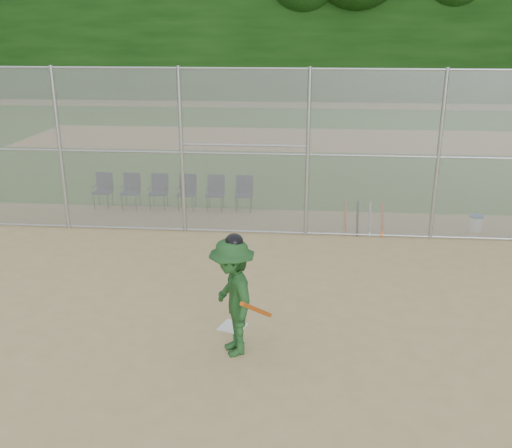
# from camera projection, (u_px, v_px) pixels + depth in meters

# --- Properties ---
(ground) EXTENTS (100.00, 100.00, 0.00)m
(ground) POSITION_uv_depth(u_px,v_px,m) (243.00, 336.00, 9.36)
(ground) COLOR tan
(ground) RESTS_ON ground
(grass_strip) EXTENTS (100.00, 100.00, 0.00)m
(grass_strip) POSITION_uv_depth(u_px,v_px,m) (285.00, 139.00, 26.34)
(grass_strip) COLOR #295D1C
(grass_strip) RESTS_ON ground
(dirt_patch_far) EXTENTS (24.00, 24.00, 0.00)m
(dirt_patch_far) POSITION_uv_depth(u_px,v_px,m) (285.00, 139.00, 26.34)
(dirt_patch_far) COLOR tan
(dirt_patch_far) RESTS_ON ground
(backstop_fence) EXTENTS (16.09, 0.09, 4.00)m
(backstop_fence) POSITION_uv_depth(u_px,v_px,m) (265.00, 151.00, 13.41)
(backstop_fence) COLOR gray
(backstop_fence) RESTS_ON ground
(treeline) EXTENTS (81.00, 60.00, 11.00)m
(treeline) POSITION_uv_depth(u_px,v_px,m) (289.00, 14.00, 26.45)
(treeline) COLOR black
(treeline) RESTS_ON ground
(home_plate) EXTENTS (0.51, 0.51, 0.02)m
(home_plate) POSITION_uv_depth(u_px,v_px,m) (233.00, 327.00, 9.64)
(home_plate) COLOR silver
(home_plate) RESTS_ON ground
(batter_at_plate) EXTENTS (1.17, 1.43, 1.95)m
(batter_at_plate) POSITION_uv_depth(u_px,v_px,m) (232.00, 297.00, 8.61)
(batter_at_plate) COLOR #1D481E
(batter_at_plate) RESTS_ON ground
(water_cooler) EXTENTS (0.33, 0.33, 0.42)m
(water_cooler) POSITION_uv_depth(u_px,v_px,m) (476.00, 223.00, 14.20)
(water_cooler) COLOR white
(water_cooler) RESTS_ON ground
(spare_bats) EXTENTS (0.96, 0.38, 0.83)m
(spare_bats) POSITION_uv_depth(u_px,v_px,m) (364.00, 219.00, 13.88)
(spare_bats) COLOR #D84C14
(spare_bats) RESTS_ON ground
(chair_0) EXTENTS (0.54, 0.52, 0.96)m
(chair_0) POSITION_uv_depth(u_px,v_px,m) (103.00, 191.00, 16.05)
(chair_0) COLOR #101A3C
(chair_0) RESTS_ON ground
(chair_1) EXTENTS (0.54, 0.52, 0.96)m
(chair_1) POSITION_uv_depth(u_px,v_px,m) (130.00, 191.00, 15.98)
(chair_1) COLOR #101A3C
(chair_1) RESTS_ON ground
(chair_2) EXTENTS (0.54, 0.52, 0.96)m
(chair_2) POSITION_uv_depth(u_px,v_px,m) (158.00, 192.00, 15.92)
(chair_2) COLOR #101A3C
(chair_2) RESTS_ON ground
(chair_3) EXTENTS (0.54, 0.52, 0.96)m
(chair_3) POSITION_uv_depth(u_px,v_px,m) (187.00, 193.00, 15.85)
(chair_3) COLOR #101A3C
(chair_3) RESTS_ON ground
(chair_4) EXTENTS (0.54, 0.52, 0.96)m
(chair_4) POSITION_uv_depth(u_px,v_px,m) (215.00, 193.00, 15.78)
(chair_4) COLOR #101A3C
(chair_4) RESTS_ON ground
(chair_5) EXTENTS (0.54, 0.52, 0.96)m
(chair_5) POSITION_uv_depth(u_px,v_px,m) (244.00, 194.00, 15.72)
(chair_5) COLOR #101A3C
(chair_5) RESTS_ON ground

